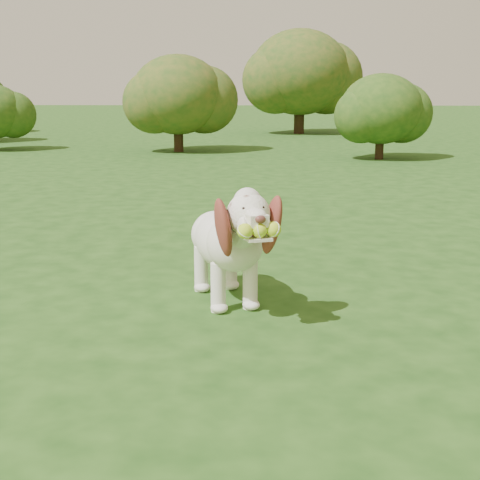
{
  "coord_description": "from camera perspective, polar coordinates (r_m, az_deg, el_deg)",
  "views": [
    {
      "loc": [
        -0.18,
        -3.83,
        1.16
      ],
      "look_at": [
        -0.35,
        -0.55,
        0.4
      ],
      "focal_mm": 50.0,
      "sensor_mm": 36.0,
      "label": 1
    }
  ],
  "objects": [
    {
      "name": "ground",
      "position": [
        4.0,
        5.36,
        -3.94
      ],
      "size": [
        80.0,
        80.0,
        0.0
      ],
      "primitive_type": "plane",
      "color": "#1B3F12",
      "rests_on": "ground"
    },
    {
      "name": "shrub_c",
      "position": [
        11.22,
        11.96,
        10.88
      ],
      "size": [
        1.33,
        1.33,
        1.38
      ],
      "color": "#382314",
      "rests_on": "ground"
    },
    {
      "name": "dog",
      "position": [
        3.57,
        -0.98,
        0.14
      ],
      "size": [
        0.59,
        1.03,
        0.69
      ],
      "rotation": [
        0.0,
        0.0,
        0.34
      ],
      "color": "white",
      "rests_on": "ground"
    },
    {
      "name": "shrub_b",
      "position": [
        12.32,
        -5.34,
        12.23
      ],
      "size": [
        1.67,
        1.67,
        1.73
      ],
      "color": "#382314",
      "rests_on": "ground"
    },
    {
      "name": "shrub_i",
      "position": [
        17.2,
        5.14,
        14.06
      ],
      "size": [
        2.48,
        2.48,
        2.57
      ],
      "color": "#382314",
      "rests_on": "ground"
    }
  ]
}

